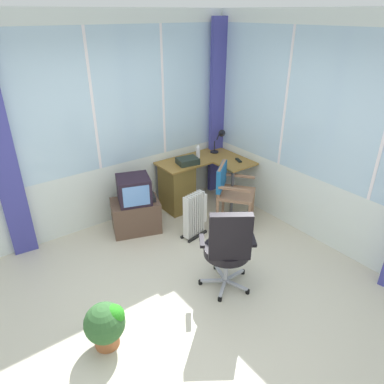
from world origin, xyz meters
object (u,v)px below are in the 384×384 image
desk (181,184)px  potted_plant (106,324)px  office_chair (228,246)px  paper_tray (188,161)px  tv_on_stand (136,207)px  space_heater (195,214)px  tv_remote (238,160)px  desk_lamp (221,138)px  wooden_armchair (228,186)px  spray_bottle (198,151)px

desk → potted_plant: size_ratio=2.76×
office_chair → potted_plant: office_chair is taller
paper_tray → potted_plant: paper_tray is taller
desk → office_chair: (-0.65, -1.80, 0.17)m
paper_tray → tv_on_stand: bearing=-175.1°
office_chair → tv_on_stand: 1.68m
desk → potted_plant: desk is taller
space_heater → tv_remote: bearing=16.6°
desk_lamp → tv_remote: (-0.02, -0.44, -0.23)m
tv_on_stand → wooden_armchair: bearing=-27.5°
spray_bottle → tv_on_stand: spray_bottle is taller
desk → paper_tray: bearing=-40.2°
office_chair → tv_on_stand: bearing=97.2°
desk_lamp → wooden_armchair: size_ratio=0.42×
spray_bottle → wooden_armchair: spray_bottle is taller
tv_on_stand → paper_tray: bearing=4.9°
wooden_armchair → tv_remote: bearing=33.7°
desk → tv_on_stand: (-0.86, -0.15, -0.05)m
paper_tray → space_heater: paper_tray is taller
desk_lamp → office_chair: size_ratio=0.36×
office_chair → paper_tray: bearing=67.1°
desk → tv_remote: (0.76, -0.43, 0.35)m
office_chair → potted_plant: 1.40m
tv_on_stand → desk: bearing=9.9°
office_chair → desk_lamp: bearing=51.8°
desk → space_heater: 0.80m
desk → spray_bottle: (0.36, 0.04, 0.44)m
spray_bottle → space_heater: 1.14m
wooden_armchair → office_chair: bearing=-131.8°
spray_bottle → space_heater: size_ratio=0.34×
spray_bottle → desk: bearing=-173.6°
potted_plant → desk: bearing=40.4°
tv_on_stand → potted_plant: tv_on_stand is taller
desk → desk_lamp: 0.97m
paper_tray → space_heater: (-0.36, -0.67, -0.46)m
wooden_armchair → potted_plant: (-2.30, -0.96, -0.32)m
desk → tv_on_stand: bearing=-170.1°
tv_remote → tv_on_stand: 1.69m
spray_bottle → tv_on_stand: (-1.22, -0.19, -0.48)m
spray_bottle → wooden_armchair: size_ratio=0.24×
spray_bottle → potted_plant: size_ratio=0.48×
office_chair → spray_bottle: bearing=61.3°
wooden_armchair → office_chair: (-0.94, -1.05, -0.01)m
tv_remote → space_heater: bearing=-144.1°
tv_remote → potted_plant: 3.09m
office_chair → potted_plant: size_ratio=2.25×
desk → tv_remote: 0.94m
paper_tray → spray_bottle: bearing=21.7°
desk → spray_bottle: bearing=6.4°
desk → spray_bottle: spray_bottle is taller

